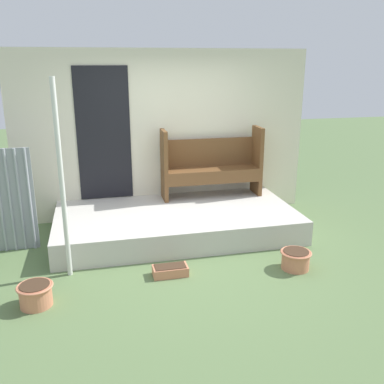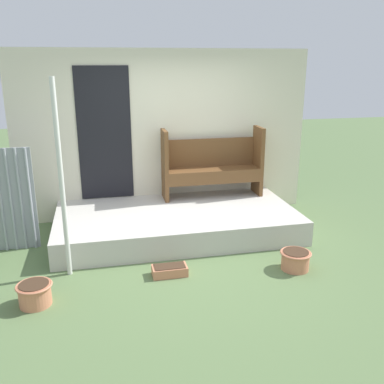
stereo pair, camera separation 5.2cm
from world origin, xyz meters
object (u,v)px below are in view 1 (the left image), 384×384
Objects in this scene: bench at (211,163)px; flower_pot_middle at (296,259)px; planter_box_rect at (170,270)px; flower_pot_left at (36,294)px; support_post at (62,182)px.

bench reaches higher than flower_pot_middle.
bench reaches higher than planter_box_rect.
planter_box_rect is at bearing 173.12° from flower_pot_middle.
planter_box_rect is (-1.51, 0.18, -0.07)m from flower_pot_middle.
flower_pot_left is at bearing -167.51° from planter_box_rect.
support_post is 6.14× the size of flower_pot_left.
support_post is 2.88m from flower_pot_middle.
support_post is 2.68m from bench.
flower_pot_left is (-2.47, -2.17, -0.75)m from bench.
support_post reaches higher than flower_pot_middle.
support_post is at bearing -143.60° from bench.
flower_pot_left is 0.98× the size of flower_pot_middle.
flower_pot_middle is 0.92× the size of planter_box_rect.
support_post is 5.53× the size of planter_box_rect.
bench reaches higher than flower_pot_left.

